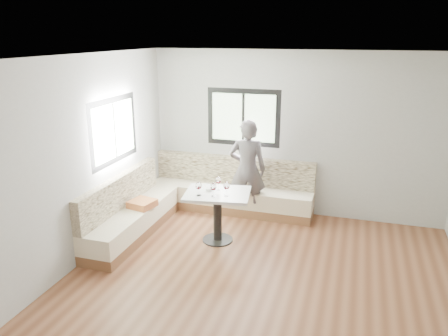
{
  "coord_description": "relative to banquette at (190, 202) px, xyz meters",
  "views": [
    {
      "loc": [
        1.0,
        -4.74,
        3.05
      ],
      "look_at": [
        -0.83,
        1.14,
        1.14
      ],
      "focal_mm": 35.0,
      "sensor_mm": 36.0,
      "label": 1
    }
  ],
  "objects": [
    {
      "name": "table",
      "position": [
        0.69,
        -0.6,
        0.26
      ],
      "size": [
        1.06,
        0.89,
        0.78
      ],
      "rotation": [
        0.0,
        0.0,
        0.17
      ],
      "color": "black",
      "rests_on": "ground"
    },
    {
      "name": "olive_ramekin",
      "position": [
        0.54,
        -0.55,
        0.47
      ],
      "size": [
        0.1,
        0.1,
        0.04
      ],
      "color": "white",
      "rests_on": "table"
    },
    {
      "name": "person",
      "position": [
        0.88,
        0.42,
        0.53
      ],
      "size": [
        0.68,
        0.5,
        1.71
      ],
      "primitive_type": "imported",
      "rotation": [
        0.0,
        0.0,
        3.29
      ],
      "color": "#524B4F",
      "rests_on": "ground"
    },
    {
      "name": "wine_glass_a",
      "position": [
        0.46,
        -0.79,
        0.6
      ],
      "size": [
        0.09,
        0.09,
        0.21
      ],
      "color": "white",
      "rests_on": "table"
    },
    {
      "name": "room",
      "position": [
        1.51,
        -1.55,
        1.08
      ],
      "size": [
        5.01,
        5.01,
        2.81
      ],
      "color": "brown",
      "rests_on": "ground"
    },
    {
      "name": "banquette",
      "position": [
        0.0,
        0.0,
        0.0
      ],
      "size": [
        2.9,
        2.8,
        0.95
      ],
      "color": "brown",
      "rests_on": "ground"
    },
    {
      "name": "wine_glass_c",
      "position": [
        0.85,
        -0.68,
        0.6
      ],
      "size": [
        0.09,
        0.09,
        0.21
      ],
      "color": "white",
      "rests_on": "table"
    },
    {
      "name": "wine_glass_d",
      "position": [
        0.66,
        -0.47,
        0.6
      ],
      "size": [
        0.09,
        0.09,
        0.21
      ],
      "color": "white",
      "rests_on": "table"
    },
    {
      "name": "wine_glass_b",
      "position": [
        0.68,
        -0.77,
        0.6
      ],
      "size": [
        0.09,
        0.09,
        0.21
      ],
      "color": "white",
      "rests_on": "table"
    }
  ]
}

